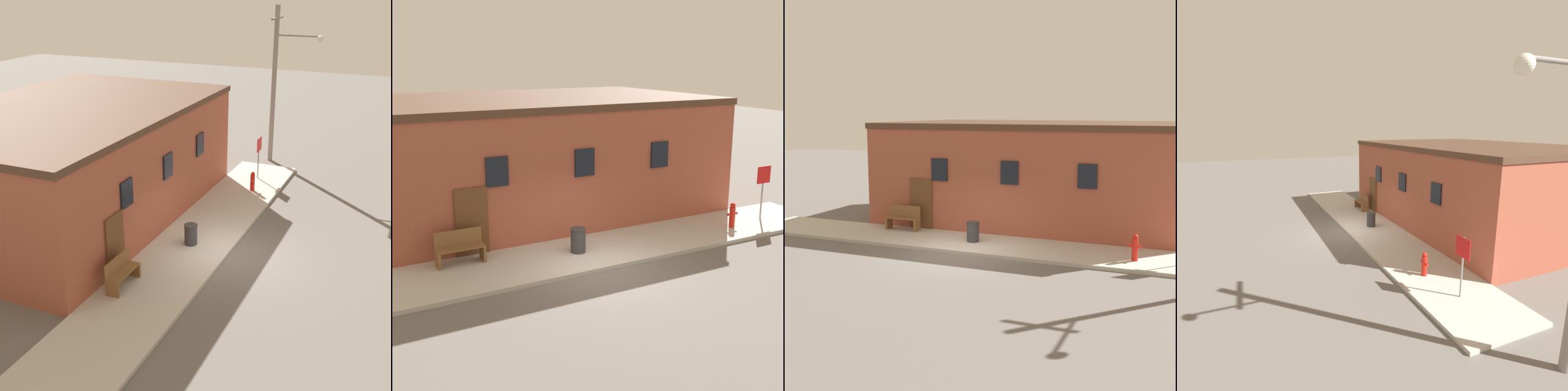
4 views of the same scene
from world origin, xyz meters
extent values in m
plane|color=#66605B|center=(0.00, 0.00, 0.00)|extent=(80.00, 80.00, 0.00)
cube|color=#BCB7AD|center=(0.00, 1.41, 0.06)|extent=(19.12, 2.83, 0.13)
cube|color=#9E4C38|center=(0.91, 6.94, 2.10)|extent=(12.75, 8.23, 4.19)
cube|color=#4C3323|center=(0.91, 6.94, 4.31)|extent=(12.85, 8.33, 0.24)
cube|color=black|center=(-2.06, 2.80, 2.60)|extent=(0.70, 0.08, 0.90)
cube|color=black|center=(0.91, 2.80, 2.60)|extent=(0.70, 0.08, 0.90)
cube|color=black|center=(3.89, 2.80, 2.60)|extent=(0.70, 0.08, 0.90)
cube|color=brown|center=(-2.91, 2.80, 1.10)|extent=(1.00, 0.08, 2.20)
cylinder|color=red|center=(5.84, 1.07, 0.50)|extent=(0.20, 0.20, 0.74)
sphere|color=red|center=(5.84, 1.07, 0.92)|extent=(0.18, 0.18, 0.18)
cylinder|color=red|center=(5.68, 1.07, 0.61)|extent=(0.11, 0.09, 0.09)
cylinder|color=red|center=(5.99, 1.07, 0.61)|extent=(0.11, 0.09, 0.09)
cube|color=brown|center=(-4.12, 2.20, 0.36)|extent=(0.08, 0.44, 0.46)
cube|color=brown|center=(-2.81, 2.20, 0.36)|extent=(0.08, 0.44, 0.46)
cube|color=brown|center=(-3.46, 2.20, 0.61)|extent=(1.39, 0.44, 0.04)
cube|color=brown|center=(-3.46, 2.40, 0.87)|extent=(1.39, 0.04, 0.48)
cylinder|color=#333338|center=(-0.04, 1.46, 0.47)|extent=(0.46, 0.46, 0.69)
cylinder|color=#2D2D2D|center=(-0.04, 1.46, 0.85)|extent=(0.48, 0.48, 0.06)
camera|label=1|loc=(-15.92, -5.66, 9.04)|focal=50.00mm
camera|label=2|loc=(-7.32, -12.44, 6.00)|focal=50.00mm
camera|label=3|loc=(7.71, -16.66, 4.97)|focal=50.00mm
camera|label=4|loc=(14.38, -4.56, 5.34)|focal=28.00mm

